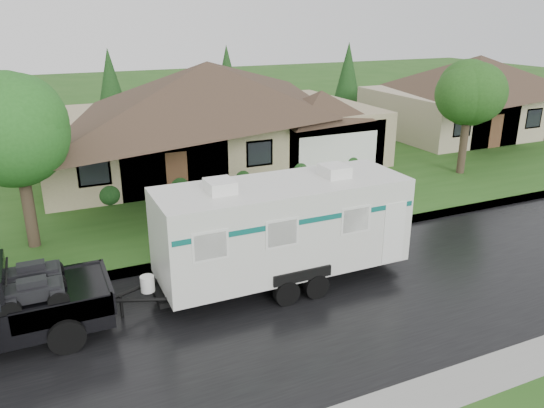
# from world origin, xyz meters

# --- Properties ---
(ground) EXTENTS (140.00, 140.00, 0.00)m
(ground) POSITION_xyz_m (0.00, 0.00, 0.00)
(ground) COLOR #255019
(ground) RESTS_ON ground
(road) EXTENTS (140.00, 8.00, 0.01)m
(road) POSITION_xyz_m (0.00, -2.00, 0.01)
(road) COLOR black
(road) RESTS_ON ground
(curb) EXTENTS (140.00, 0.50, 0.15)m
(curb) POSITION_xyz_m (0.00, 2.25, 0.07)
(curb) COLOR gray
(curb) RESTS_ON ground
(lawn) EXTENTS (140.00, 26.00, 0.15)m
(lawn) POSITION_xyz_m (0.00, 15.00, 0.07)
(lawn) COLOR #255019
(lawn) RESTS_ON ground
(house_main) EXTENTS (19.44, 10.80, 6.90)m
(house_main) POSITION_xyz_m (2.29, 13.84, 3.59)
(house_main) COLOR gray
(house_main) RESTS_ON lawn
(house_neighbor) EXTENTS (15.12, 9.72, 6.45)m
(house_neighbor) POSITION_xyz_m (22.27, 14.34, 3.32)
(house_neighbor) COLOR tan
(house_neighbor) RESTS_ON lawn
(tree_left_green) EXTENTS (3.76, 3.76, 6.22)m
(tree_left_green) POSITION_xyz_m (-7.50, 5.69, 4.47)
(tree_left_green) COLOR #382B1E
(tree_left_green) RESTS_ON lawn
(tree_right_green) EXTENTS (3.57, 3.57, 5.92)m
(tree_right_green) POSITION_xyz_m (13.47, 6.52, 4.25)
(tree_right_green) COLOR #382B1E
(tree_right_green) RESTS_ON lawn
(shrub_row) EXTENTS (13.60, 1.00, 1.00)m
(shrub_row) POSITION_xyz_m (2.00, 9.30, 0.65)
(shrub_row) COLOR #143814
(shrub_row) RESTS_ON lawn
(travel_trailer) EXTENTS (8.23, 2.89, 3.69)m
(travel_trailer) POSITION_xyz_m (-0.33, -0.35, 1.96)
(travel_trailer) COLOR silver
(travel_trailer) RESTS_ON ground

